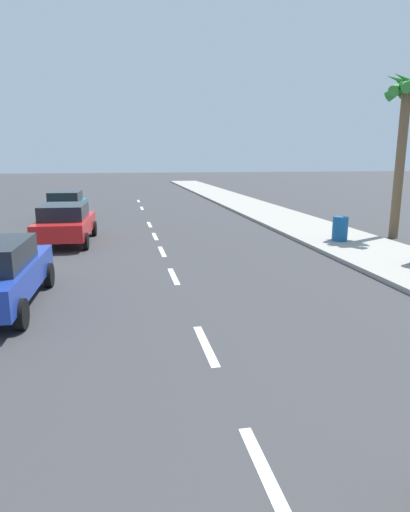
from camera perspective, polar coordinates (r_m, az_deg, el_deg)
The scene contains 14 objects.
ground_plane at distance 19.71m, azimuth -6.67°, elevation 2.81°, with size 160.00×160.00×0.00m, color #38383A.
sidewalk_strip at distance 23.35m, azimuth 11.38°, elevation 4.38°, with size 3.60×80.00×0.14m, color #9E998E.
lane_stripe_1 at distance 5.33m, azimuth 8.19°, elevation -26.77°, with size 0.16×1.80×0.01m, color white.
lane_stripe_2 at distance 8.21m, azimuth 0.08°, elevation -11.54°, with size 0.16×1.80×0.01m, color white.
lane_stripe_3 at distance 12.73m, azimuth -4.13°, elevation -2.64°, with size 0.16×1.80×0.01m, color white.
lane_stripe_4 at distance 16.08m, azimuth -5.63°, elevation 0.59°, with size 0.16×1.80×0.01m, color white.
lane_stripe_5 at distance 19.20m, azimuth -6.55°, elevation 2.57°, with size 0.16×1.80×0.01m, color white.
lane_stripe_6 at distance 22.63m, azimuth -7.26°, elevation 4.10°, with size 0.16×1.80×0.01m, color white.
lane_stripe_7 at distance 30.02m, azimuth -8.25°, elevation 6.19°, with size 0.16×1.80×0.01m, color white.
lane_stripe_8 at distance 35.07m, azimuth -8.68°, elevation 7.12°, with size 0.16×1.80×0.01m, color white.
parked_car_red at distance 18.35m, azimuth -17.76°, elevation 4.21°, with size 2.23×4.53×1.57m.
parked_car_teal at distance 25.26m, azimuth -17.64°, elevation 6.41°, with size 2.10×4.30×1.57m.
palm_tree_mid at distance 20.19m, azimuth 24.72°, elevation 17.25°, with size 1.79×2.09×6.96m.
trash_bin_far at distance 18.06m, azimuth 17.22°, elevation 3.41°, with size 0.60×0.60×0.96m, color #14518C.
Camera 1 is at (-1.44, 0.64, 3.39)m, focal length 30.63 mm.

